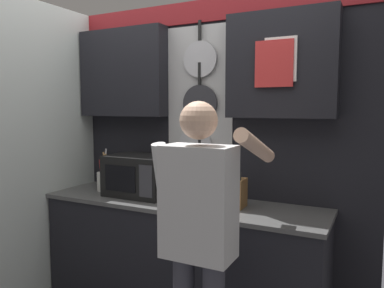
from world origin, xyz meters
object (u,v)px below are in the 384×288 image
at_px(microwave, 140,175).
at_px(person, 199,226).
at_px(utensil_crock, 105,180).
at_px(knife_block, 237,193).

bearing_deg(microwave, person, -37.91).
xyz_separation_m(microwave, utensil_crock, (-0.36, 0.00, -0.07)).
height_order(microwave, knife_block, microwave).
xyz_separation_m(microwave, knife_block, (0.80, 0.00, -0.05)).
distance_m(utensil_crock, person, 1.35).
relative_size(microwave, knife_block, 1.76).
bearing_deg(person, microwave, 142.09).
distance_m(knife_block, person, 0.65).
height_order(knife_block, utensil_crock, utensil_crock).
height_order(knife_block, person, person).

